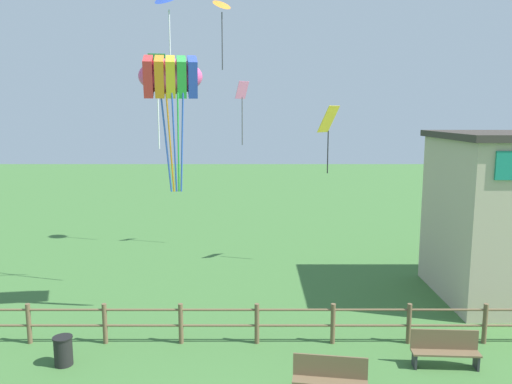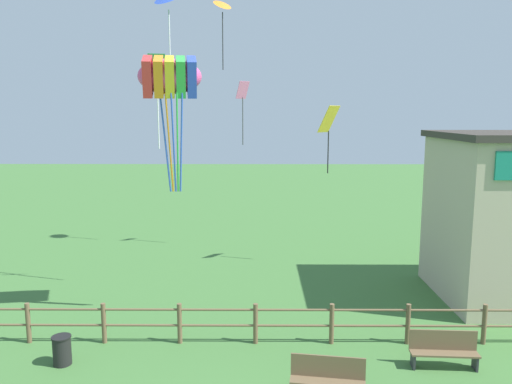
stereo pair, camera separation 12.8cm
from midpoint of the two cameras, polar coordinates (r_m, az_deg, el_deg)
wooden_fence at (r=15.26m, az=0.20°, el=-14.52°), size 18.20×0.14×1.23m
park_bench_near_fence at (r=12.91m, az=8.49°, el=-20.14°), size 1.84×0.67×1.00m
park_bench_by_building at (r=14.96m, az=20.90°, el=-16.39°), size 1.82×0.50×1.00m
trash_bin at (r=15.16m, az=-21.06°, el=-16.52°), size 0.53×0.53×0.81m
kite_rainbow_parafoil at (r=16.22m, az=-9.58°, el=12.80°), size 2.18×1.65×4.34m
kite_pink_diamond at (r=24.60m, az=-1.38°, el=10.39°), size 0.69×0.68×3.06m
kite_green_diamond at (r=18.82m, az=-11.03°, el=12.03°), size 0.65×0.35×3.40m
kite_yellow_diamond at (r=22.00m, az=8.48°, el=7.63°), size 1.03×1.09×2.93m
kite_orange_delta at (r=24.92m, az=-3.70°, el=20.19°), size 1.16×1.13×3.27m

